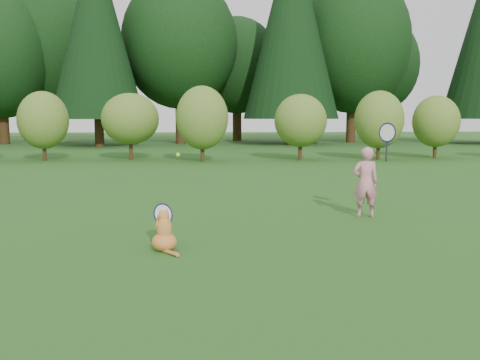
{
  "coord_description": "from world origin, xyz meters",
  "views": [
    {
      "loc": [
        -0.38,
        -6.94,
        1.62
      ],
      "look_at": [
        0.2,
        0.8,
        0.7
      ],
      "focal_mm": 40.0,
      "sensor_mm": 36.0,
      "label": 1
    }
  ],
  "objects": [
    {
      "name": "ground",
      "position": [
        0.0,
        0.0,
        0.0
      ],
      "size": [
        100.0,
        100.0,
        0.0
      ],
      "primitive_type": "plane",
      "color": "#1C4C15",
      "rests_on": "ground"
    },
    {
      "name": "shrub_row",
      "position": [
        0.0,
        13.0,
        1.4
      ],
      "size": [
        28.0,
        3.0,
        2.8
      ],
      "primitive_type": null,
      "color": "#466920",
      "rests_on": "ground"
    },
    {
      "name": "woodland_backdrop",
      "position": [
        0.0,
        23.0,
        7.5
      ],
      "size": [
        48.0,
        10.0,
        15.0
      ],
      "primitive_type": null,
      "color": "black",
      "rests_on": "ground"
    },
    {
      "name": "child",
      "position": [
        2.3,
        1.46,
        0.6
      ],
      "size": [
        0.64,
        0.4,
        1.71
      ],
      "rotation": [
        0.0,
        0.0,
        3.06
      ],
      "color": "#D27D90",
      "rests_on": "ground"
    },
    {
      "name": "cat",
      "position": [
        -0.83,
        -0.51,
        0.26
      ],
      "size": [
        0.41,
        0.77,
        0.68
      ],
      "rotation": [
        0.0,
        0.0,
        0.15
      ],
      "color": "orange",
      "rests_on": "ground"
    },
    {
      "name": "tennis_ball",
      "position": [
        -0.74,
        1.91,
        1.0
      ],
      "size": [
        0.07,
        0.07,
        0.07
      ],
      "color": "#99CA17",
      "rests_on": "ground"
    }
  ]
}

